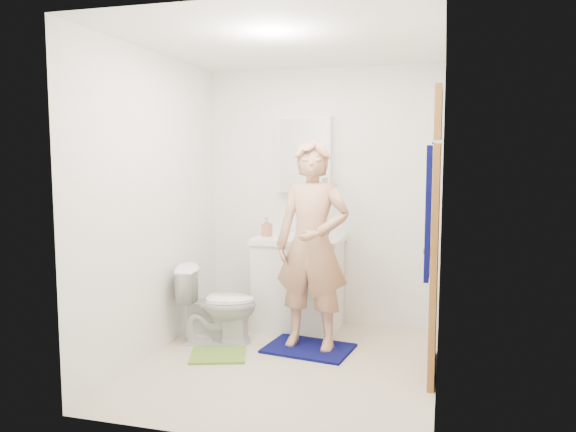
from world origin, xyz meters
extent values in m
cube|color=beige|center=(0.00, 0.00, -0.01)|extent=(2.20, 2.40, 0.02)
cube|color=white|center=(0.00, 0.00, 2.41)|extent=(2.20, 2.40, 0.02)
cube|color=white|center=(0.00, 1.21, 1.20)|extent=(2.20, 0.02, 2.40)
cube|color=white|center=(0.00, -1.21, 1.20)|extent=(2.20, 0.02, 2.40)
cube|color=white|center=(-1.11, 0.00, 1.20)|extent=(0.02, 2.40, 2.40)
cube|color=white|center=(1.11, 0.00, 1.20)|extent=(0.02, 2.40, 2.40)
cube|color=white|center=(-0.15, 0.91, 0.40)|extent=(0.75, 0.55, 0.80)
cube|color=white|center=(-0.15, 0.91, 0.83)|extent=(0.79, 0.59, 0.05)
cylinder|color=white|center=(-0.15, 0.91, 0.84)|extent=(0.40, 0.40, 0.03)
cylinder|color=silver|center=(-0.15, 1.09, 0.91)|extent=(0.03, 0.03, 0.12)
cube|color=white|center=(-0.15, 1.14, 1.60)|extent=(0.50, 0.12, 0.70)
cube|color=white|center=(-0.15, 1.08, 1.60)|extent=(0.46, 0.01, 0.66)
cube|color=#A3692D|center=(1.07, 0.15, 1.02)|extent=(0.05, 0.80, 2.05)
sphere|color=gold|center=(1.03, -0.17, 0.95)|extent=(0.07, 0.07, 0.07)
cube|color=#080A4E|center=(1.03, -0.57, 1.25)|extent=(0.03, 0.24, 0.80)
cylinder|color=silver|center=(1.07, -0.57, 1.67)|extent=(0.06, 0.02, 0.02)
imported|color=white|center=(-0.72, 0.33, 0.33)|extent=(0.73, 0.53, 0.67)
cube|color=#080A4E|center=(0.08, 0.35, 0.01)|extent=(0.75, 0.59, 0.02)
cube|color=olive|center=(-0.58, 0.01, 0.01)|extent=(0.53, 0.48, 0.02)
imported|color=#BF6E59|center=(-0.45, 0.89, 0.94)|extent=(0.09, 0.09, 0.17)
imported|color=#734394|center=(0.07, 0.99, 0.89)|extent=(0.14, 0.14, 0.09)
imported|color=tan|center=(0.10, 0.39, 0.87)|extent=(0.65, 0.46, 1.69)
camera|label=1|loc=(1.12, -4.00, 1.59)|focal=35.00mm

